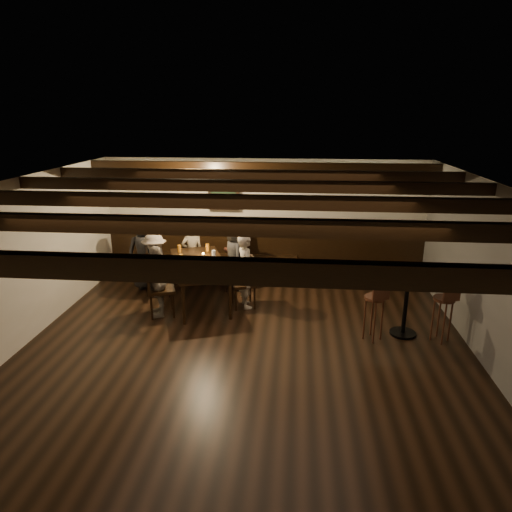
# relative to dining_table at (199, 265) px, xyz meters

# --- Properties ---
(room) EXTENTS (7.00, 7.00, 7.00)m
(room) POSITION_rel_dining_table_xyz_m (0.75, 0.26, 0.40)
(room) COLOR black
(room) RESTS_ON ground
(dining_table) EXTENTS (1.47, 2.12, 0.73)m
(dining_table) POSITION_rel_dining_table_xyz_m (0.00, 0.00, 0.00)
(dining_table) COLOR black
(dining_table) RESTS_ON floor
(chair_left_near) EXTENTS (0.52, 0.52, 0.89)m
(chair_left_near) POSITION_rel_dining_table_xyz_m (-0.83, 0.18, -0.39)
(chair_left_near) COLOR black
(chair_left_near) RESTS_ON floor
(chair_left_far) EXTENTS (0.56, 0.56, 0.96)m
(chair_left_far) POSITION_rel_dining_table_xyz_m (-0.53, -0.66, -0.37)
(chair_left_far) COLOR black
(chair_left_far) RESTS_ON floor
(chair_right_near) EXTENTS (0.55, 0.55, 0.95)m
(chair_right_near) POSITION_rel_dining_table_xyz_m (0.53, 0.66, -0.38)
(chair_right_near) COLOR black
(chair_right_near) RESTS_ON floor
(chair_right_far) EXTENTS (0.52, 0.52, 0.89)m
(chair_right_far) POSITION_rel_dining_table_xyz_m (0.83, -0.18, -0.40)
(chair_right_far) COLOR black
(chair_right_far) RESTS_ON floor
(person_bench_left) EXTENTS (0.81, 0.66, 1.43)m
(person_bench_left) POSITION_rel_dining_table_xyz_m (-1.15, 0.55, 0.05)
(person_bench_left) COLOR #252528
(person_bench_left) RESTS_ON floor
(person_bench_centre) EXTENTS (0.50, 0.41, 1.19)m
(person_bench_centre) POSITION_rel_dining_table_xyz_m (-0.35, 0.99, -0.08)
(person_bench_centre) COLOR gray
(person_bench_centre) RESTS_ON floor
(person_bench_right) EXTENTS (0.70, 0.63, 1.20)m
(person_bench_right) POSITION_rel_dining_table_xyz_m (0.55, 1.15, -0.07)
(person_bench_right) COLOR #572A1D
(person_bench_right) RESTS_ON floor
(person_left_near) EXTENTS (0.67, 0.87, 1.19)m
(person_left_near) POSITION_rel_dining_table_xyz_m (-0.86, 0.17, -0.07)
(person_left_near) COLOR gray
(person_left_near) RESTS_ON floor
(person_left_far) EXTENTS (0.52, 0.77, 1.22)m
(person_left_far) POSITION_rel_dining_table_xyz_m (-0.56, -0.67, -0.06)
(person_left_far) COLOR gray
(person_left_far) RESTS_ON floor
(person_right_near) EXTENTS (0.60, 0.73, 1.29)m
(person_right_near) POSITION_rel_dining_table_xyz_m (0.56, 0.67, -0.02)
(person_right_near) COLOR #2A2B2D
(person_right_near) RESTS_ON floor
(person_right_far) EXTENTS (0.46, 0.56, 1.32)m
(person_right_far) POSITION_rel_dining_table_xyz_m (0.86, -0.17, -0.01)
(person_right_far) COLOR #BCB39F
(person_right_far) RESTS_ON floor
(pint_a) EXTENTS (0.07, 0.07, 0.14)m
(pint_a) POSITION_rel_dining_table_xyz_m (-0.50, 0.57, 0.13)
(pint_a) COLOR #BF7219
(pint_a) RESTS_ON dining_table
(pint_b) EXTENTS (0.07, 0.07, 0.14)m
(pint_b) POSITION_rel_dining_table_xyz_m (0.02, 0.70, 0.13)
(pint_b) COLOR #BF7219
(pint_b) RESTS_ON dining_table
(pint_c) EXTENTS (0.07, 0.07, 0.14)m
(pint_c) POSITION_rel_dining_table_xyz_m (-0.32, -0.01, 0.13)
(pint_c) COLOR #BF7219
(pint_c) RESTS_ON dining_table
(pint_d) EXTENTS (0.07, 0.07, 0.14)m
(pint_d) POSITION_rel_dining_table_xyz_m (0.22, 0.29, 0.13)
(pint_d) COLOR silver
(pint_d) RESTS_ON dining_table
(pint_e) EXTENTS (0.07, 0.07, 0.14)m
(pint_e) POSITION_rel_dining_table_xyz_m (-0.06, -0.50, 0.13)
(pint_e) COLOR #BF7219
(pint_e) RESTS_ON dining_table
(pint_f) EXTENTS (0.07, 0.07, 0.14)m
(pint_f) POSITION_rel_dining_table_xyz_m (0.37, -0.45, 0.13)
(pint_f) COLOR silver
(pint_f) RESTS_ON dining_table
(pint_g) EXTENTS (0.07, 0.07, 0.14)m
(pint_g) POSITION_rel_dining_table_xyz_m (0.31, -0.74, 0.13)
(pint_g) COLOR #BF7219
(pint_g) RESTS_ON dining_table
(plate_near) EXTENTS (0.24, 0.24, 0.01)m
(plate_near) POSITION_rel_dining_table_xyz_m (0.09, -0.71, 0.07)
(plate_near) COLOR white
(plate_near) RESTS_ON dining_table
(plate_far) EXTENTS (0.24, 0.24, 0.01)m
(plate_far) POSITION_rel_dining_table_xyz_m (0.27, -0.22, 0.07)
(plate_far) COLOR white
(plate_far) RESTS_ON dining_table
(condiment_caddy) EXTENTS (0.15, 0.10, 0.12)m
(condiment_caddy) POSITION_rel_dining_table_xyz_m (0.02, -0.05, 0.12)
(condiment_caddy) COLOR black
(condiment_caddy) RESTS_ON dining_table
(candle) EXTENTS (0.05, 0.05, 0.05)m
(candle) POSITION_rel_dining_table_xyz_m (0.01, 0.32, 0.08)
(candle) COLOR beige
(candle) RESTS_ON dining_table
(high_top_table) EXTENTS (0.55, 0.55, 0.97)m
(high_top_table) POSITION_rel_dining_table_xyz_m (3.38, -1.03, -0.03)
(high_top_table) COLOR black
(high_top_table) RESTS_ON floor
(bar_stool_left) EXTENTS (0.34, 0.35, 0.98)m
(bar_stool_left) POSITION_rel_dining_table_xyz_m (2.89, -1.23, -0.30)
(bar_stool_left) COLOR #3B1E12
(bar_stool_left) RESTS_ON floor
(bar_stool_right) EXTENTS (0.34, 0.35, 0.98)m
(bar_stool_right) POSITION_rel_dining_table_xyz_m (3.89, -1.18, -0.30)
(bar_stool_right) COLOR #3B1E12
(bar_stool_right) RESTS_ON floor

